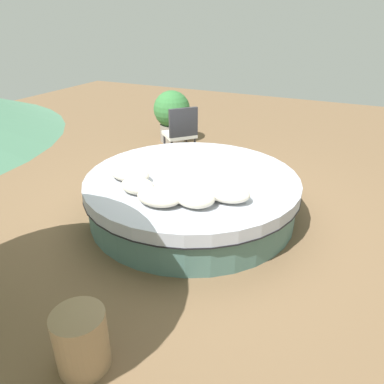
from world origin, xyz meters
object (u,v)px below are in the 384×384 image
Objects in this scene: side_table at (81,340)px; throw_pillow_2 at (159,197)px; round_bed at (192,195)px; planter at (172,113)px; throw_pillow_3 at (195,197)px; throw_pillow_4 at (226,192)px; throw_pillow_1 at (138,186)px; patio_chair at (181,130)px; throw_pillow_0 at (130,174)px.

throw_pillow_2 is at bearing 99.49° from side_table.
round_bed is 3.18m from planter.
throw_pillow_3 is 0.83× the size of throw_pillow_4.
throw_pillow_1 is at bearing -165.07° from throw_pillow_4.
throw_pillow_4 is (0.62, -0.42, 0.36)m from round_bed.
throw_pillow_4 is 2.75m from patio_chair.
throw_pillow_4 reaches higher than throw_pillow_1.
throw_pillow_0 is 2.28m from side_table.
throw_pillow_2 reaches higher than throw_pillow_0.
throw_pillow_2 is 0.49× the size of planter.
throw_pillow_0 is 2.22m from patio_chair.
planter is at bearing 111.33° from side_table.
throw_pillow_3 is 0.47× the size of patio_chair.
patio_chair reaches higher than throw_pillow_2.
throw_pillow_2 is (0.65, -0.39, 0.00)m from throw_pillow_0.
patio_chair is at bearing 107.44° from side_table.
planter is at bearing 127.52° from throw_pillow_4.
throw_pillow_0 is at bearing 165.69° from throw_pillow_3.
patio_chair is (-1.68, 2.17, -0.09)m from throw_pillow_4.
patio_chair is (-1.05, 2.58, -0.08)m from throw_pillow_2.
throw_pillow_3 reaches higher than round_bed.
throw_pillow_3 is 0.44× the size of planter.
throw_pillow_0 is 1.08× the size of side_table.
throw_pillow_0 is at bearing -70.81° from planter.
round_bed is at bearing 32.89° from throw_pillow_0.
throw_pillow_2 is 0.52× the size of patio_chair.
planter is (-1.73, 2.65, 0.30)m from round_bed.
side_table is at bearing -70.16° from throw_pillow_1.
planter reaches higher than throw_pillow_0.
throw_pillow_2 is at bearing -30.95° from throw_pillow_0.
throw_pillow_4 is (0.63, 0.40, 0.01)m from throw_pillow_2.
throw_pillow_2 is (0.37, -0.13, -0.00)m from throw_pillow_1.
patio_chair is at bearing 120.21° from throw_pillow_3.
planter reaches higher than side_table.
throw_pillow_2 is 0.75m from throw_pillow_4.
throw_pillow_4 is (1.28, 0.01, 0.01)m from throw_pillow_0.
throw_pillow_1 is 3.60m from planter.
round_bed is 5.53× the size of side_table.
throw_pillow_4 is at bearing 46.17° from throw_pillow_3.
round_bed is at bearing 117.84° from throw_pillow_3.
throw_pillow_1 is (0.28, -0.26, 0.00)m from throw_pillow_0.
throw_pillow_1 is 1.94m from side_table.
throw_pillow_0 is at bearing 137.86° from throw_pillow_1.
throw_pillow_2 is at bearing -63.56° from planter.
round_bed is 0.86m from throw_pillow_1.
throw_pillow_4 is 0.53× the size of planter.
planter is at bearing 116.44° from throw_pillow_2.
side_table is (0.65, -1.79, -0.39)m from throw_pillow_1.
throw_pillow_2 is 1.02× the size of side_table.
throw_pillow_3 is 0.92× the size of side_table.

